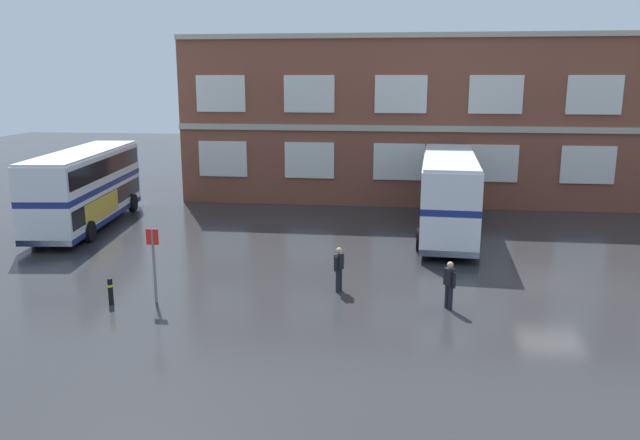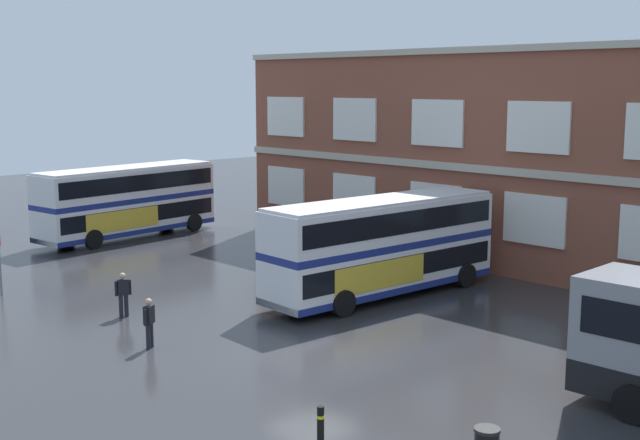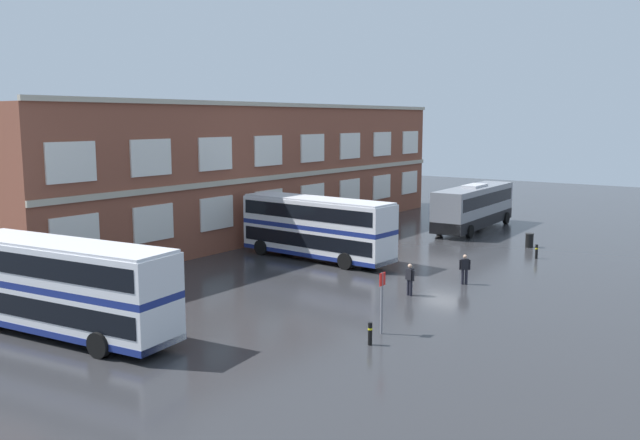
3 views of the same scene
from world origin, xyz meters
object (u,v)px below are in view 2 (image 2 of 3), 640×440
at_px(double_decker_middle, 382,245).
at_px(second_passenger, 123,293).
at_px(waiting_passenger, 149,321).
at_px(double_decker_near, 128,200).
at_px(safety_bollard_east, 321,424).

height_order(double_decker_middle, second_passenger, double_decker_middle).
distance_m(waiting_passenger, second_passenger, 4.17).
xyz_separation_m(double_decker_near, double_decker_middle, (19.05, 0.61, 0.00)).
height_order(double_decker_middle, safety_bollard_east, double_decker_middle).
bearing_deg(double_decker_middle, waiting_passenger, -93.48).
distance_m(double_decker_near, second_passenger, 16.94).
relative_size(double_decker_middle, second_passenger, 6.54).
height_order(waiting_passenger, safety_bollard_east, waiting_passenger).
height_order(double_decker_near, double_decker_middle, same).
bearing_deg(second_passenger, double_decker_near, 148.71).
relative_size(double_decker_near, double_decker_middle, 1.01).
height_order(double_decker_near, second_passenger, double_decker_near).
bearing_deg(safety_bollard_east, double_decker_near, 158.14).
distance_m(double_decker_near, safety_bollard_east, 29.92).
bearing_deg(double_decker_middle, safety_bollard_east, -53.49).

